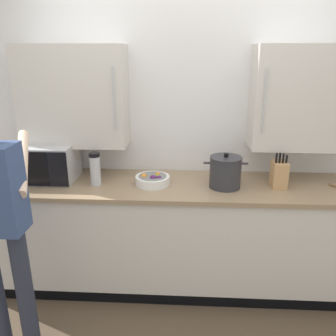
{
  "coord_description": "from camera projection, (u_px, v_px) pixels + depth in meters",
  "views": [
    {
      "loc": [
        -0.01,
        -1.93,
        1.94
      ],
      "look_at": [
        -0.15,
        0.6,
        1.07
      ],
      "focal_mm": 36.85,
      "sensor_mm": 36.0,
      "label": 1
    }
  ],
  "objects": [
    {
      "name": "stock_pot",
      "position": [
        225.0,
        172.0,
        2.67
      ],
      "size": [
        0.34,
        0.25,
        0.28
      ],
      "color": "#2D2D33",
      "rests_on": "counter_unit"
    },
    {
      "name": "thermos_flask",
      "position": [
        95.0,
        169.0,
        2.71
      ],
      "size": [
        0.09,
        0.09,
        0.27
      ],
      "color": "#B7BABF",
      "rests_on": "counter_unit"
    },
    {
      "name": "microwave_oven",
      "position": [
        40.0,
        162.0,
        2.82
      ],
      "size": [
        0.53,
        0.37,
        0.3
      ],
      "color": "#B7BABF",
      "rests_on": "counter_unit"
    },
    {
      "name": "fruit_bowl",
      "position": [
        153.0,
        180.0,
        2.75
      ],
      "size": [
        0.27,
        0.27,
        0.09
      ],
      "color": "white",
      "rests_on": "counter_unit"
    },
    {
      "name": "back_wall_tiled",
      "position": [
        188.0,
        121.0,
        2.93
      ],
      "size": [
        4.02,
        0.44,
        2.55
      ],
      "color": "white",
      "rests_on": "ground_plane"
    },
    {
      "name": "counter_unit",
      "position": [
        186.0,
        235.0,
        2.92
      ],
      "size": [
        3.35,
        0.69,
        0.92
      ],
      "color": "beige",
      "rests_on": "ground_plane"
    },
    {
      "name": "knife_block",
      "position": [
        279.0,
        174.0,
        2.68
      ],
      "size": [
        0.11,
        0.15,
        0.28
      ],
      "color": "tan",
      "rests_on": "counter_unit"
    }
  ]
}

